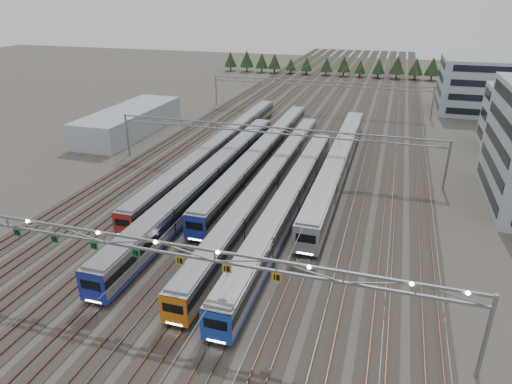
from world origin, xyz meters
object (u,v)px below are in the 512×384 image
(gantry_far, at_px, (318,87))
(train_f, at_px, (338,162))
(gantry_mid, at_px, (272,135))
(west_shed, at_px, (130,121))
(train_c, at_px, (263,153))
(gantry_near, at_px, (156,249))
(depot_bldg_north, at_px, (486,86))
(train_b, at_px, (209,179))
(train_e, at_px, (289,201))
(train_d, at_px, (269,181))
(train_a, at_px, (220,146))

(gantry_far, bearing_deg, train_f, -75.58)
(gantry_mid, height_order, west_shed, gantry_mid)
(train_c, relative_size, gantry_far, 1.06)
(train_c, distance_m, gantry_mid, 5.28)
(train_c, relative_size, gantry_near, 1.06)
(train_c, height_order, depot_bldg_north, depot_bldg_north)
(train_c, bearing_deg, train_f, -4.67)
(train_b, relative_size, gantry_mid, 1.06)
(train_e, height_order, gantry_far, gantry_far)
(train_c, distance_m, train_e, 20.40)
(train_b, relative_size, depot_bldg_north, 2.72)
(train_f, xyz_separation_m, gantry_mid, (-11.25, -1.24, 4.06))
(train_c, bearing_deg, west_shed, 161.48)
(train_e, height_order, train_f, train_f)
(train_d, relative_size, west_shed, 2.17)
(train_a, distance_m, west_shed, 26.40)
(train_c, xyz_separation_m, gantry_near, (2.20, -42.46, 4.86))
(train_e, xyz_separation_m, gantry_mid, (-6.75, 15.97, 4.22))
(train_d, xyz_separation_m, depot_bldg_north, (38.61, 66.76, 4.73))
(train_c, xyz_separation_m, gantry_far, (2.25, 42.66, 4.16))
(gantry_mid, bearing_deg, depot_bldg_north, 54.41)
(train_f, xyz_separation_m, gantry_near, (-11.30, -41.35, 4.76))
(train_b, distance_m, gantry_far, 57.19)
(train_b, bearing_deg, gantry_near, -76.76)
(train_f, xyz_separation_m, west_shed, (-47.22, 12.40, 0.31))
(train_b, bearing_deg, train_e, -17.81)
(train_f, distance_m, gantry_near, 43.13)
(train_b, distance_m, train_e, 14.18)
(train_b, relative_size, train_e, 1.10)
(west_shed, bearing_deg, train_f, -14.71)
(train_c, relative_size, train_f, 1.06)
(train_f, relative_size, west_shed, 1.87)
(train_a, height_order, gantry_far, gantry_far)
(west_shed, bearing_deg, train_a, -20.55)
(train_d, height_order, gantry_mid, gantry_mid)
(train_a, height_order, train_d, train_d)
(gantry_near, bearing_deg, train_f, 74.72)
(gantry_far, bearing_deg, gantry_near, -90.03)
(train_b, relative_size, train_d, 0.92)
(train_b, height_order, gantry_mid, gantry_mid)
(train_f, height_order, west_shed, west_shed)
(train_d, relative_size, gantry_near, 1.16)
(train_f, height_order, gantry_far, gantry_far)
(train_d, bearing_deg, train_a, 133.91)
(train_d, height_order, depot_bldg_north, depot_bldg_north)
(gantry_near, height_order, west_shed, gantry_near)
(train_f, bearing_deg, gantry_far, 104.42)
(train_a, xyz_separation_m, gantry_far, (11.25, 40.63, 4.34))
(train_c, bearing_deg, train_e, -63.83)
(gantry_near, height_order, gantry_far, gantry_near)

